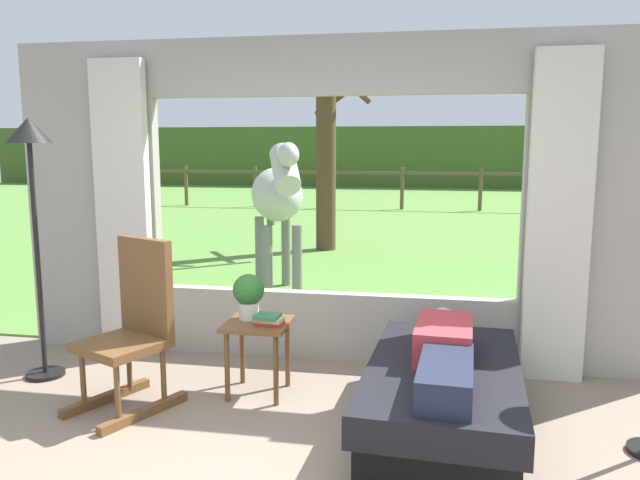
% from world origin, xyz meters
% --- Properties ---
extents(back_wall_with_window, '(5.20, 0.12, 2.55)m').
position_xyz_m(back_wall_with_window, '(0.00, 2.26, 1.25)').
color(back_wall_with_window, '#9E998E').
rests_on(back_wall_with_window, ground_plane).
extents(curtain_panel_left, '(0.44, 0.10, 2.40)m').
position_xyz_m(curtain_panel_left, '(-1.69, 2.12, 1.20)').
color(curtain_panel_left, beige).
rests_on(curtain_panel_left, ground_plane).
extents(curtain_panel_right, '(0.44, 0.10, 2.40)m').
position_xyz_m(curtain_panel_right, '(1.69, 2.12, 1.20)').
color(curtain_panel_right, beige).
rests_on(curtain_panel_right, ground_plane).
extents(outdoor_pasture_lawn, '(36.00, 21.68, 0.02)m').
position_xyz_m(outdoor_pasture_lawn, '(0.00, 13.16, 0.01)').
color(outdoor_pasture_lawn, '#568438').
rests_on(outdoor_pasture_lawn, ground_plane).
extents(distant_hill_ridge, '(36.00, 2.00, 2.40)m').
position_xyz_m(distant_hill_ridge, '(0.00, 23.00, 1.20)').
color(distant_hill_ridge, '#405A24').
rests_on(distant_hill_ridge, ground_plane).
extents(recliner_sofa, '(1.01, 1.75, 0.42)m').
position_xyz_m(recliner_sofa, '(0.89, 1.11, 0.22)').
color(recliner_sofa, black).
rests_on(recliner_sofa, ground_plane).
extents(reclining_person, '(0.38, 1.44, 0.22)m').
position_xyz_m(reclining_person, '(0.89, 1.06, 0.52)').
color(reclining_person, '#B23338').
rests_on(reclining_person, recliner_sofa).
extents(rocking_chair, '(0.71, 0.81, 1.12)m').
position_xyz_m(rocking_chair, '(-1.13, 1.13, 0.55)').
color(rocking_chair, brown).
rests_on(rocking_chair, ground_plane).
extents(side_table, '(0.44, 0.44, 0.52)m').
position_xyz_m(side_table, '(-0.38, 1.45, 0.43)').
color(side_table, brown).
rests_on(side_table, ground_plane).
extents(potted_plant, '(0.22, 0.22, 0.32)m').
position_xyz_m(potted_plant, '(-0.46, 1.51, 0.70)').
color(potted_plant, silver).
rests_on(potted_plant, side_table).
extents(book_stack, '(0.20, 0.16, 0.07)m').
position_xyz_m(book_stack, '(-0.28, 1.40, 0.56)').
color(book_stack, '#B22D28').
rests_on(book_stack, side_table).
extents(floor_lamp_left, '(0.32, 0.32, 1.92)m').
position_xyz_m(floor_lamp_left, '(-2.05, 1.49, 1.55)').
color(floor_lamp_left, black).
rests_on(floor_lamp_left, ground_plane).
extents(horse, '(1.01, 1.79, 1.73)m').
position_xyz_m(horse, '(-0.91, 4.17, 1.16)').
color(horse, '#B2B2AD').
rests_on(horse, outdoor_pasture_lawn).
extents(pasture_tree, '(1.24, 1.43, 3.23)m').
position_xyz_m(pasture_tree, '(-0.90, 7.35, 1.57)').
color(pasture_tree, '#4C3823').
rests_on(pasture_tree, outdoor_pasture_lawn).
extents(pasture_fence_line, '(16.10, 0.10, 1.10)m').
position_xyz_m(pasture_fence_line, '(0.00, 13.89, 0.74)').
color(pasture_fence_line, brown).
rests_on(pasture_fence_line, outdoor_pasture_lawn).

